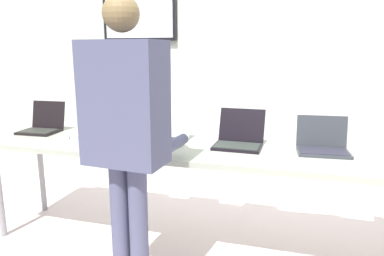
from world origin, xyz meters
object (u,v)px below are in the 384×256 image
Objects in this scene: person at (126,125)px; workbench at (226,156)px; coffee_mug at (76,141)px; laptop_station_0 at (43,125)px; laptop_station_1 at (101,129)px; laptop_station_3 at (239,138)px; laptop_station_2 at (167,134)px; laptop_station_4 at (323,144)px.

workbench is at bearing 54.38° from person.
coffee_mug is (-0.59, 0.37, -0.23)m from person.
laptop_station_0 is 0.87× the size of laptop_station_1.
laptop_station_3 is at bearing 0.07° from laptop_station_1.
laptop_station_0 reaches higher than coffee_mug.
laptop_station_3 is 0.93m from person.
laptop_station_2 is 1.04× the size of laptop_station_3.
laptop_station_2 is 1.13m from laptop_station_4.
laptop_station_0 is 3.55× the size of coffee_mug.
workbench is 10.95× the size of laptop_station_3.
laptop_station_3 reaches higher than laptop_station_2.
laptop_station_1 is 1.69m from laptop_station_4.
coffee_mug reaches higher than workbench.
person reaches higher than laptop_station_1.
workbench is at bearing -121.87° from laptop_station_3.
person reaches higher than workbench.
workbench is at bearing -4.33° from laptop_station_0.
laptop_station_4 is at bearing -0.07° from laptop_station_0.
laptop_station_1 is at bearing 128.87° from person.
laptop_station_1 is at bearing 91.46° from coffee_mug.
workbench is 10.48× the size of laptop_station_4.
laptop_station_3 is at bearing 179.94° from laptop_station_4.
laptop_station_4 is (0.64, 0.12, 0.10)m from workbench.
laptop_station_1 is (0.56, -0.00, 0.00)m from laptop_station_0.
coffee_mug is at bearing -166.38° from workbench.
laptop_station_2 is (0.56, 0.01, -0.01)m from laptop_station_1.
laptop_station_1 is at bearing -0.38° from laptop_station_0.
laptop_station_0 is 0.93× the size of laptop_station_3.
laptop_station_3 is (0.07, 0.12, 0.11)m from workbench.
laptop_station_3 reaches higher than laptop_station_4.
laptop_station_4 is (2.25, -0.00, -0.00)m from laptop_station_0.
laptop_station_1 is 0.37m from coffee_mug.
laptop_station_0 reaches higher than workbench.
workbench is 0.18m from laptop_station_3.
laptop_station_2 is 0.67m from coffee_mug.
laptop_station_0 is at bearing 147.31° from person.
laptop_station_4 is (1.69, 0.00, -0.00)m from laptop_station_1.
laptop_station_0 is 0.18× the size of person.
workbench is 1.05m from laptop_station_1.
coffee_mug is (0.57, -0.37, -0.01)m from laptop_station_0.
person is (-0.52, -0.74, 0.21)m from laptop_station_3.
person is at bearing -51.13° from laptop_station_1.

